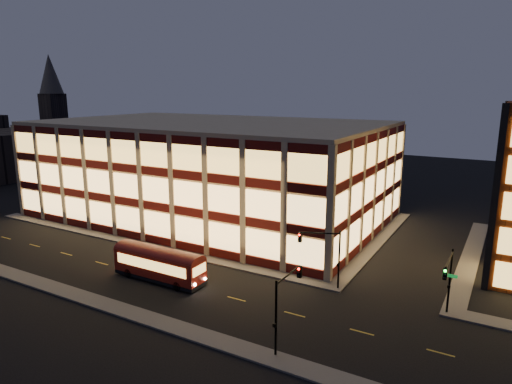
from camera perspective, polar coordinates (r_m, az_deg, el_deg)
The scene contains 12 objects.
ground at distance 57.44m, azimuth -12.90°, elevation -7.13°, with size 200.00×200.00×0.00m, color black.
sidewalk_office_south at distance 60.07m, azimuth -14.38°, elevation -6.24°, with size 54.00×2.00×0.15m, color #514F4C.
sidewalk_office_east at distance 61.15m, azimuth 14.94°, elevation -5.94°, with size 2.00×30.00×0.15m, color #514F4C.
sidewalk_tower_west at distance 59.56m, azimuth 25.27°, elevation -7.27°, with size 2.00×30.00×0.15m, color #514F4C.
sidewalk_near at distance 49.44m, azimuth -23.31°, elevation -11.14°, with size 100.00×2.00×0.15m, color #514F4C.
office_building at distance 70.10m, azimuth -5.61°, elevation 2.87°, with size 50.45×30.45×14.50m.
church_tower at distance 133.75m, azimuth -23.81°, elevation 7.32°, with size 5.00×5.00×18.00m, color #2D2621.
church_spire at distance 133.40m, azimuth -24.36°, elevation 13.30°, with size 6.00×6.00×10.00m, color #4C473F.
traffic_signal_far at distance 44.91m, azimuth 8.59°, elevation -7.06°, with size 3.79×1.87×6.00m.
traffic_signal_right at distance 41.70m, azimuth 22.93°, elevation -9.58°, with size 1.20×4.37×6.00m.
traffic_signal_near at distance 34.87m, azimuth 3.66°, elevation -12.94°, with size 0.32×4.45×6.00m.
trolley_bus at distance 48.21m, azimuth -12.02°, elevation -8.58°, with size 10.21×2.69×3.46m.
Camera 1 is at (37.21, -39.30, 19.25)m, focal length 32.00 mm.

